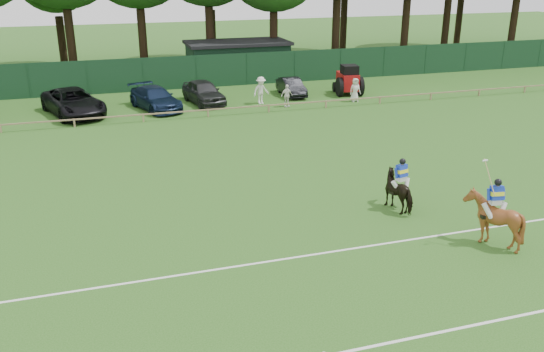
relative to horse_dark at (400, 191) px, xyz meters
name	(u,v)px	position (x,y,z in m)	size (l,w,h in m)	color
ground	(284,244)	(-5.29, -1.55, -0.75)	(160.00, 160.00, 0.00)	#1E4C14
horse_dark	(400,191)	(0.00, 0.00, 0.00)	(0.81, 1.78, 1.50)	black
horse_chestnut	(493,219)	(1.48, -3.64, 0.19)	(1.52, 1.71, 1.89)	brown
suv_black	(73,102)	(-12.30, 19.47, 0.07)	(2.74, 5.95, 1.65)	black
sedan_navy	(155,98)	(-7.19, 19.44, -0.02)	(2.04, 5.03, 1.46)	#121F3A
hatch_grey	(204,92)	(-3.82, 20.18, 0.04)	(1.88, 4.67, 1.59)	#2A2A2C
estate_black	(291,87)	(2.75, 20.73, -0.13)	(1.33, 3.80, 1.25)	black
spectator_left	(261,90)	(-0.10, 18.87, 0.17)	(1.20, 0.69, 1.85)	silver
spectator_mid	(287,96)	(1.29, 17.50, 0.00)	(0.89, 0.37, 1.51)	white
spectator_right	(355,90)	(6.33, 17.56, 0.06)	(0.80, 0.52, 1.63)	silver
rider_dark	(402,174)	(0.00, -0.01, 0.70)	(0.93, 0.48, 1.41)	silver
rider_chestnut	(496,197)	(1.48, -3.65, 1.01)	(0.93, 0.66, 2.05)	silver
pitch_lines	(323,297)	(-5.29, -5.05, -0.75)	(60.00, 5.10, 0.01)	silver
pitch_rail	(192,111)	(-5.29, 16.45, -0.31)	(62.10, 0.10, 0.50)	#997F5B
perimeter_fence	(171,73)	(-5.29, 25.45, 0.50)	(92.08, 0.08, 2.50)	#14351E
utility_shed	(238,60)	(0.71, 28.45, 0.78)	(8.40, 4.40, 3.04)	#14331E
tree_row	(181,70)	(-3.29, 33.45, -0.75)	(96.00, 12.00, 21.00)	#26561C
tractor	(348,80)	(6.82, 19.81, 0.28)	(2.10, 2.82, 2.18)	#A40F11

